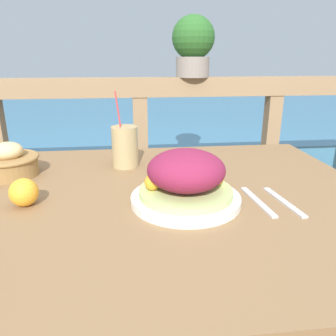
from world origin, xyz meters
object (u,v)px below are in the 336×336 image
(drink_glass, at_px, (125,147))
(potted_plant, at_px, (193,44))
(salad_plate, at_px, (186,181))
(bread_basket, at_px, (9,162))

(drink_glass, distance_m, potted_plant, 0.73)
(salad_plate, xyz_separation_m, potted_plant, (0.17, 0.87, 0.35))
(salad_plate, height_order, bread_basket, salad_plate)
(drink_glass, bearing_deg, bread_basket, -171.69)
(salad_plate, height_order, potted_plant, potted_plant)
(bread_basket, bearing_deg, salad_plate, -27.23)
(drink_glass, bearing_deg, salad_plate, -63.97)
(bread_basket, bearing_deg, potted_plant, 41.78)
(salad_plate, relative_size, bread_basket, 1.54)
(drink_glass, xyz_separation_m, bread_basket, (-0.35, -0.05, -0.03))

